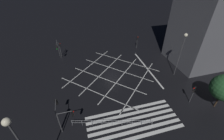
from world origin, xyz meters
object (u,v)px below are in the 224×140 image
object	(u,v)px
traffic_light_sw_cross	(57,108)
traffic_light_nw_main	(60,47)
street_lamp_west	(18,138)
traffic_light_se_main	(193,92)
traffic_light_nw_cross	(57,47)
traffic_light_sw_main	(67,117)
street_lamp_east	(183,45)
traffic_light_ne_cross	(137,40)

from	to	relation	value
traffic_light_sw_cross	traffic_light_nw_main	distance (m)	17.86
street_lamp_west	traffic_light_sw_cross	bearing A→B (deg)	74.09
traffic_light_se_main	street_lamp_west	distance (m)	22.29
traffic_light_nw_main	traffic_light_nw_cross	bearing A→B (deg)	-110.42
traffic_light_sw_main	street_lamp_west	bearing A→B (deg)	-123.35
traffic_light_nw_main	street_lamp_east	world-z (taller)	street_lamp_east
street_lamp_west	street_lamp_east	bearing A→B (deg)	26.26
traffic_light_sw_main	traffic_light_se_main	bearing A→B (deg)	-0.08
traffic_light_nw_main	street_lamp_east	size ratio (longest dim) A/B	0.43
traffic_light_sw_cross	traffic_light_ne_cross	size ratio (longest dim) A/B	1.12
traffic_light_nw_cross	traffic_light_se_main	distance (m)	26.96
traffic_light_se_main	traffic_light_ne_cross	bearing A→B (deg)	-87.93
traffic_light_sw_main	street_lamp_west	xyz separation A→B (m)	(-3.02, -4.59, 4.39)
traffic_light_ne_cross	street_lamp_east	xyz separation A→B (m)	(2.64, -12.45, 4.17)
traffic_light_sw_main	traffic_light_sw_cross	bearing A→B (deg)	125.33
traffic_light_sw_cross	street_lamp_west	size ratio (longest dim) A/B	0.39
traffic_light_sw_cross	traffic_light_nw_cross	bearing A→B (deg)	0.60
traffic_light_nw_main	traffic_light_se_main	world-z (taller)	traffic_light_nw_main
traffic_light_sw_cross	traffic_light_nw_main	xyz separation A→B (m)	(0.26, 17.85, -0.03)
traffic_light_sw_cross	traffic_light_ne_cross	distance (m)	25.73
traffic_light_nw_main	street_lamp_west	distance (m)	24.67
traffic_light_sw_main	street_lamp_west	world-z (taller)	street_lamp_west
traffic_light_nw_cross	street_lamp_east	size ratio (longest dim) A/B	0.51
street_lamp_east	traffic_light_nw_cross	bearing A→B (deg)	151.86
traffic_light_sw_cross	traffic_light_ne_cross	xyz separation A→B (m)	(18.78, 17.59, -0.33)
traffic_light_sw_cross	traffic_light_nw_cross	size ratio (longest dim) A/B	0.84
traffic_light_nw_main	street_lamp_east	bearing A→B (deg)	-31.02
traffic_light_nw_main	traffic_light_sw_main	size ratio (longest dim) A/B	0.98
street_lamp_east	street_lamp_west	bearing A→B (deg)	-153.74
traffic_light_sw_cross	traffic_light_se_main	bearing A→B (deg)	-95.13
street_lamp_east	traffic_light_ne_cross	bearing A→B (deg)	101.96
traffic_light_nw_main	traffic_light_ne_cross	size ratio (longest dim) A/B	1.13
traffic_light_ne_cross	traffic_light_sw_main	bearing A→B (deg)	-42.27
traffic_light_sw_main	street_lamp_east	bearing A→B (deg)	18.77
traffic_light_sw_main	street_lamp_west	size ratio (longest dim) A/B	0.40
traffic_light_nw_main	street_lamp_west	world-z (taller)	street_lamp_west
traffic_light_ne_cross	traffic_light_nw_cross	size ratio (longest dim) A/B	0.75
traffic_light_sw_main	traffic_light_se_main	xyz separation A→B (m)	(18.25, -0.03, -0.44)
traffic_light_nw_cross	street_lamp_west	size ratio (longest dim) A/B	0.46
traffic_light_se_main	street_lamp_west	xyz separation A→B (m)	(-21.28, -4.57, 4.82)
traffic_light_ne_cross	street_lamp_east	world-z (taller)	street_lamp_east
traffic_light_se_main	traffic_light_nw_main	bearing A→B (deg)	-45.58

